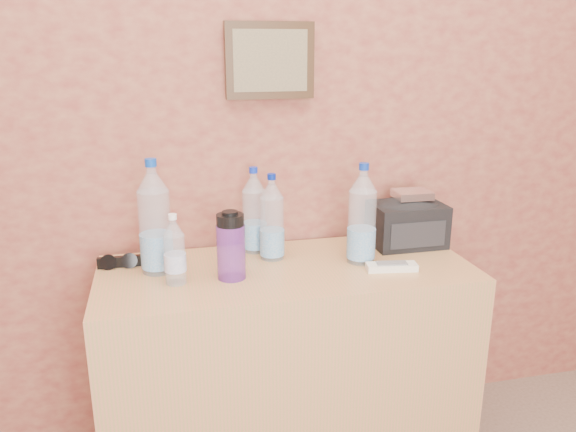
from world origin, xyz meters
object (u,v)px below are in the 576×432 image
at_px(sunglasses, 119,262).
at_px(pet_small, 175,253).
at_px(pet_large_b, 272,222).
at_px(toiletry_bag, 407,222).
at_px(nalgene_bottle, 231,246).
at_px(ac_remote, 392,267).
at_px(pet_large_a, 155,223).
at_px(pet_large_c, 254,215).
at_px(foil_packet, 412,194).
at_px(dresser, 287,369).
at_px(pet_large_d, 362,219).

bearing_deg(sunglasses, pet_small, -44.31).
distance_m(pet_large_b, toiletry_bag, 0.50).
bearing_deg(nalgene_bottle, ac_remote, -6.20).
bearing_deg(pet_large_a, nalgene_bottle, -26.08).
bearing_deg(pet_large_c, pet_small, -141.32).
relative_size(pet_large_a, foil_packet, 2.90).
relative_size(pet_large_a, pet_large_c, 1.22).
xyz_separation_m(pet_large_b, pet_large_c, (-0.05, 0.09, 0.00)).
bearing_deg(ac_remote, sunglasses, 173.54).
xyz_separation_m(dresser, pet_large_c, (-0.07, 0.18, 0.51)).
relative_size(dresser, pet_large_a, 3.31).
bearing_deg(dresser, pet_large_d, -0.87).
distance_m(pet_large_c, pet_small, 0.36).
bearing_deg(pet_large_a, toiletry_bag, 3.61).
bearing_deg(sunglasses, dresser, -13.15).
relative_size(pet_large_a, toiletry_bag, 1.44).
distance_m(nalgene_bottle, ac_remote, 0.52).
bearing_deg(pet_small, pet_large_b, 23.24).
height_order(pet_large_d, pet_small, pet_large_d).
distance_m(pet_large_d, sunglasses, 0.80).
distance_m(nalgene_bottle, toiletry_bag, 0.68).
height_order(sunglasses, toiletry_bag, toiletry_bag).
bearing_deg(pet_large_d, pet_small, -176.11).
relative_size(nalgene_bottle, foil_packet, 1.71).
xyz_separation_m(pet_large_c, toiletry_bag, (0.55, -0.06, -0.05)).
xyz_separation_m(pet_large_a, foil_packet, (0.90, 0.06, 0.02)).
relative_size(pet_small, ac_remote, 1.35).
distance_m(dresser, pet_large_c, 0.55).
xyz_separation_m(pet_large_a, nalgene_bottle, (0.22, -0.11, -0.06)).
bearing_deg(ac_remote, pet_large_a, 175.84).
height_order(pet_large_c, pet_large_d, pet_large_d).
bearing_deg(sunglasses, nalgene_bottle, -26.17).
distance_m(pet_large_d, pet_small, 0.61).
distance_m(pet_large_a, nalgene_bottle, 0.25).
bearing_deg(foil_packet, pet_large_a, -176.21).
distance_m(sunglasses, ac_remote, 0.88).
xyz_separation_m(dresser, toiletry_bag, (0.47, 0.12, 0.46)).
bearing_deg(sunglasses, foil_packet, 0.19).
xyz_separation_m(pet_large_a, pet_large_b, (0.38, 0.03, -0.03)).
xyz_separation_m(pet_large_d, sunglasses, (-0.78, 0.13, -0.13)).
xyz_separation_m(pet_large_b, foil_packet, (0.52, 0.03, 0.06)).
relative_size(pet_large_a, pet_large_d, 1.09).
xyz_separation_m(pet_large_a, toiletry_bag, (0.88, 0.06, -0.07)).
height_order(pet_large_a, pet_large_c, pet_large_a).
height_order(pet_large_a, foil_packet, pet_large_a).
distance_m(dresser, sunglasses, 0.67).
bearing_deg(sunglasses, pet_large_b, -3.32).
bearing_deg(pet_small, foil_packet, 11.32).
distance_m(pet_large_b, nalgene_bottle, 0.21).
relative_size(pet_large_d, foil_packet, 2.65).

